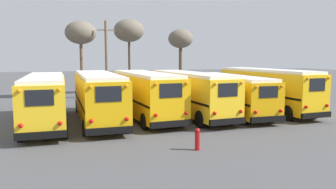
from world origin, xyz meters
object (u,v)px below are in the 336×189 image
fire_hydrant (197,139)px  bare_tree_0 (81,33)px  school_bus_1 (98,95)px  bare_tree_1 (129,31)px  school_bus_2 (145,94)px  school_bus_0 (45,98)px  school_bus_4 (230,93)px  school_bus_5 (267,88)px  bare_tree_2 (181,40)px  utility_pole (107,59)px  school_bus_3 (190,92)px

fire_hydrant → bare_tree_0: bearing=99.6°
school_bus_1 → bare_tree_1: size_ratio=1.26×
school_bus_2 → bare_tree_0: bearing=104.1°
school_bus_1 → bare_tree_0: bare_tree_0 is taller
school_bus_0 → school_bus_4: school_bus_0 is taller
school_bus_5 → fire_hydrant: 12.75m
school_bus_4 → bare_tree_0: size_ratio=1.30×
school_bus_0 → school_bus_5: (16.47, 0.12, 0.10)m
bare_tree_1 → bare_tree_2: bearing=22.3°
utility_pole → bare_tree_0: bare_tree_0 is taller
school_bus_0 → fire_hydrant: (6.90, -8.21, -1.21)m
school_bus_2 → bare_tree_1: size_ratio=1.15×
utility_pole → bare_tree_1: size_ratio=0.92×
school_bus_3 → school_bus_5: school_bus_5 is taller
utility_pole → bare_tree_2: 13.12m
school_bus_1 → fire_hydrant: 9.27m
utility_pole → fire_hydrant: bearing=-86.3°
school_bus_1 → fire_hydrant: (3.60, -8.45, -1.23)m
bare_tree_2 → bare_tree_0: bearing=-157.8°
bare_tree_0 → bare_tree_2: bare_tree_0 is taller
school_bus_4 → bare_tree_1: size_ratio=1.21×
school_bus_3 → bare_tree_0: size_ratio=1.32×
school_bus_3 → bare_tree_2: bearing=71.3°
school_bus_1 → school_bus_3: 6.59m
school_bus_2 → bare_tree_2: 21.86m
school_bus_1 → bare_tree_1: (5.47, 15.89, 5.55)m
school_bus_0 → fire_hydrant: 10.79m
school_bus_2 → school_bus_3: 3.30m
bare_tree_0 → fire_hydrant: 23.24m
school_bus_1 → bare_tree_0: (-0.12, 13.63, 5.00)m
school_bus_4 → bare_tree_2: bare_tree_2 is taller
school_bus_4 → bare_tree_2: (3.18, 19.17, 4.96)m
bare_tree_0 → school_bus_3: bearing=-64.0°
school_bus_0 → utility_pole: bearing=65.4°
school_bus_2 → school_bus_1: bearing=-179.4°
school_bus_5 → bare_tree_2: bare_tree_2 is taller
fire_hydrant → school_bus_2: bearing=92.1°
school_bus_2 → utility_pole: size_ratio=1.25×
bare_tree_1 → fire_hydrant: size_ratio=8.39×
utility_pole → school_bus_5: bearing=-47.9°
school_bus_3 → bare_tree_2: bare_tree_2 is taller
school_bus_5 → school_bus_0: bearing=-179.6°
school_bus_0 → bare_tree_0: (3.17, 13.87, 5.02)m
school_bus_3 → bare_tree_2: (6.47, 19.15, 4.81)m
school_bus_5 → bare_tree_0: 19.74m
bare_tree_2 → bare_tree_1: bearing=-157.7°
school_bus_0 → bare_tree_0: 15.09m
bare_tree_1 → fire_hydrant: bearing=-94.4°
school_bus_3 → utility_pole: bearing=109.6°
school_bus_2 → school_bus_3: (3.29, -0.19, -0.01)m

